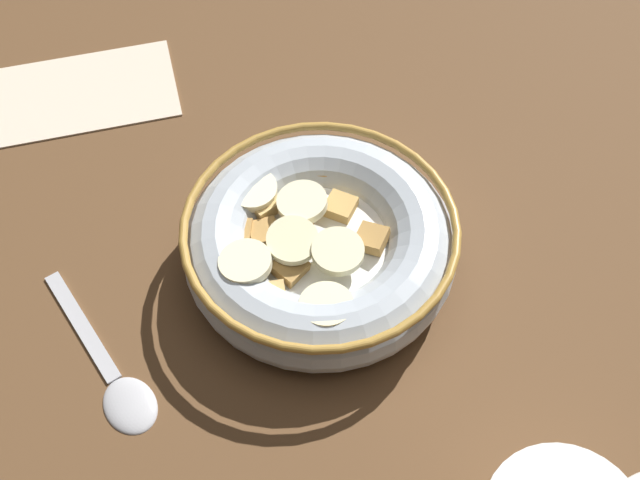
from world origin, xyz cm
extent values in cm
cube|color=brown|center=(0.00, 0.00, -1.00)|extent=(91.55, 91.55, 2.00)
cylinder|color=#B2BCC6|center=(0.00, 0.00, 0.30)|extent=(10.18, 10.18, 0.60)
torus|color=#B2BCC6|center=(0.00, 0.00, 2.39)|extent=(18.51, 18.51, 4.78)
torus|color=#B28438|center=(0.00, 0.00, 4.48)|extent=(18.56, 18.56, 0.60)
cylinder|color=white|center=(0.00, 0.00, 2.66)|extent=(15.65, 15.65, 0.40)
cube|color=#AD7F42|center=(-3.05, 2.20, 3.30)|extent=(2.36, 2.38, 0.95)
cube|color=#AD7F42|center=(-4.61, 3.05, 3.36)|extent=(2.80, 2.78, 1.12)
cube|color=#AD7F42|center=(-2.97, -1.11, 3.47)|extent=(2.53, 2.59, 1.11)
cube|color=tan|center=(-1.98, 4.23, 3.48)|extent=(2.26, 2.31, 1.04)
cube|color=tan|center=(5.64, 3.50, 3.27)|extent=(2.82, 2.82, 1.08)
cube|color=#AD7F42|center=(2.64, 5.31, 3.32)|extent=(2.72, 2.72, 0.89)
cube|color=tan|center=(2.53, 1.54, 3.25)|extent=(2.74, 2.73, 0.92)
cube|color=#B78947|center=(0.24, 2.41, 3.39)|extent=(2.78, 2.78, 0.93)
cube|color=#AD7F42|center=(2.86, -1.91, 3.44)|extent=(2.79, 2.81, 1.15)
cube|color=tan|center=(6.14, -2.85, 3.23)|extent=(2.04, 1.96, 1.09)
cube|color=#B78947|center=(-1.20, -6.00, 3.41)|extent=(2.60, 2.63, 1.02)
cube|color=#AD7F42|center=(6.36, 1.43, 3.30)|extent=(2.83, 2.83, 1.11)
cube|color=tan|center=(-5.12, -2.48, 3.43)|extent=(2.55, 2.60, 1.06)
cube|color=#AD7F42|center=(-3.73, -5.20, 3.20)|extent=(2.53, 2.51, 0.96)
cylinder|color=beige|center=(-2.63, -5.20, 4.25)|extent=(4.58, 4.60, 1.03)
cylinder|color=#F4EABC|center=(-0.18, 2.36, 4.52)|extent=(4.13, 4.13, 1.04)
cylinder|color=beige|center=(-2.09, -0.46, 4.49)|extent=(4.10, 4.11, 1.18)
cylinder|color=beige|center=(0.40, -2.24, 4.52)|extent=(4.79, 4.81, 0.89)
cylinder|color=#F4EABC|center=(-5.53, 0.23, 4.57)|extent=(3.77, 3.80, 0.93)
cylinder|color=#F9EFC6|center=(-2.24, 5.29, 4.12)|extent=(3.50, 3.51, 0.76)
ellipsoid|color=#B7B7BC|center=(-15.65, -3.01, 0.40)|extent=(3.53, 4.41, 0.80)
cube|color=#B7B7BC|center=(-16.18, 3.88, 0.18)|extent=(1.74, 9.70, 0.36)
cube|color=beige|center=(-8.18, 24.33, 0.15)|extent=(16.96, 12.89, 0.30)
camera|label=1|loc=(-15.64, -26.34, 47.30)|focal=45.06mm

